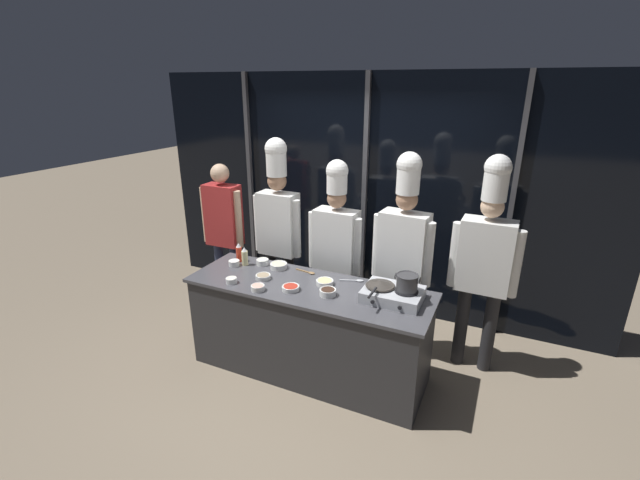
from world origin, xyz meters
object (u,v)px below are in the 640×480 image
(serving_spoon_solid, at_px, (309,272))
(chef_line, at_px, (403,245))
(prep_bowl_noodles, at_px, (279,265))
(prep_bowl_bean_sprouts, at_px, (263,262))
(chef_sous, at_px, (336,240))
(portable_stove, at_px, (393,294))
(prep_bowl_mushrooms, at_px, (263,276))
(person_guest, at_px, (224,225))
(stock_pot, at_px, (407,282))
(squeeze_bottle_chili, at_px, (239,253))
(prep_bowl_rice, at_px, (234,263))
(chef_head, at_px, (278,220))
(prep_bowl_shrimp, at_px, (258,287))
(frying_pan, at_px, (380,283))
(prep_bowl_soy_glaze, at_px, (328,292))
(squeeze_bottle_oil, at_px, (245,257))
(prep_bowl_garlic, at_px, (231,280))
(chef_pastry, at_px, (486,254))
(prep_bowl_ginger, at_px, (325,282))
(prep_bowl_chili_flakes, at_px, (291,288))
(serving_spoon_slotted, at_px, (356,280))

(serving_spoon_solid, height_order, chef_line, chef_line)
(prep_bowl_noodles, xyz_separation_m, serving_spoon_solid, (0.31, 0.03, -0.02))
(prep_bowl_bean_sprouts, distance_m, chef_sous, 0.75)
(portable_stove, xyz_separation_m, prep_bowl_noodles, (-1.18, 0.16, -0.02))
(serving_spoon_solid, relative_size, chef_sous, 0.11)
(portable_stove, xyz_separation_m, prep_bowl_mushrooms, (-1.19, -0.11, -0.03))
(portable_stove, xyz_separation_m, chef_sous, (-0.75, 0.56, 0.17))
(person_guest, bearing_deg, stock_pot, 164.99)
(person_guest, relative_size, chef_sous, 0.93)
(squeeze_bottle_chili, relative_size, serving_spoon_solid, 0.90)
(prep_bowl_rice, bearing_deg, chef_head, 74.38)
(stock_pot, bearing_deg, serving_spoon_solid, 169.45)
(stock_pot, height_order, squeeze_bottle_chili, stock_pot)
(prep_bowl_mushrooms, bearing_deg, chef_head, 109.11)
(portable_stove, bearing_deg, prep_bowl_bean_sprouts, 173.11)
(portable_stove, height_order, prep_bowl_shrimp, portable_stove)
(stock_pot, distance_m, chef_sous, 1.03)
(frying_pan, height_order, serving_spoon_solid, frying_pan)
(squeeze_bottle_chili, height_order, prep_bowl_noodles, squeeze_bottle_chili)
(prep_bowl_soy_glaze, bearing_deg, chef_head, 139.86)
(prep_bowl_mushrooms, bearing_deg, portable_stove, 5.30)
(frying_pan, bearing_deg, squeeze_bottle_oil, 176.17)
(prep_bowl_garlic, distance_m, chef_sous, 1.10)
(person_guest, bearing_deg, chef_pastry, -178.76)
(chef_head, bearing_deg, portable_stove, 157.34)
(prep_bowl_noodles, height_order, chef_line, chef_line)
(stock_pot, distance_m, serving_spoon_solid, 1.01)
(chef_line, bearing_deg, person_guest, 5.59)
(serving_spoon_solid, bearing_deg, stock_pot, -10.55)
(prep_bowl_bean_sprouts, distance_m, prep_bowl_ginger, 0.75)
(prep_bowl_chili_flakes, bearing_deg, prep_bowl_mushrooms, 164.57)
(prep_bowl_chili_flakes, distance_m, chef_pastry, 1.74)
(prep_bowl_shrimp, height_order, chef_line, chef_line)
(prep_bowl_garlic, xyz_separation_m, chef_pastry, (2.04, 0.97, 0.24))
(portable_stove, bearing_deg, chef_sous, 143.23)
(frying_pan, height_order, chef_sous, chef_sous)
(person_guest, xyz_separation_m, chef_pastry, (2.75, 0.10, 0.08))
(prep_bowl_garlic, bearing_deg, chef_head, 92.59)
(chef_line, bearing_deg, prep_bowl_shrimp, 46.26)
(prep_bowl_ginger, bearing_deg, serving_spoon_slotted, 38.69)
(serving_spoon_slotted, height_order, chef_head, chef_head)
(prep_bowl_noodles, bearing_deg, squeeze_bottle_chili, -178.10)
(serving_spoon_solid, height_order, chef_pastry, chef_pastry)
(squeeze_bottle_oil, distance_m, prep_bowl_bean_sprouts, 0.18)
(serving_spoon_slotted, bearing_deg, chef_sous, 134.73)
(stock_pot, relative_size, serving_spoon_solid, 0.94)
(prep_bowl_noodles, relative_size, chef_line, 0.08)
(stock_pot, bearing_deg, prep_bowl_bean_sprouts, 173.63)
(prep_bowl_rice, xyz_separation_m, prep_bowl_chili_flakes, (0.76, -0.23, -0.01))
(squeeze_bottle_oil, relative_size, prep_bowl_shrimp, 1.54)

